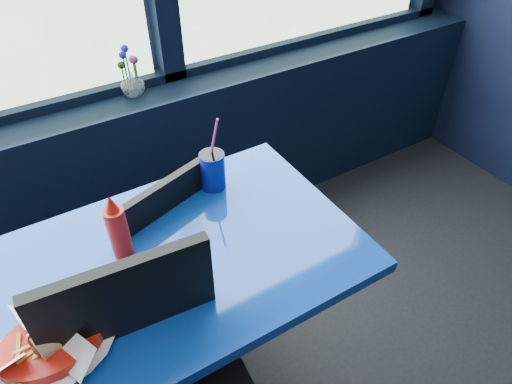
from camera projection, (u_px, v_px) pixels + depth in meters
name	position (u px, v px, depth m)	size (l,w,h in m)	color
window_sill	(24.00, 214.00, 1.96)	(5.00, 0.26, 0.80)	black
near_table	(162.00, 304.00, 1.40)	(1.20, 0.70, 0.75)	black
chair_near_back	(175.00, 239.00, 1.72)	(0.49, 0.49, 0.86)	black
flower_vase	(132.00, 81.00, 1.89)	(0.11, 0.12, 0.21)	silver
food_basket	(53.00, 341.00, 1.07)	(0.27, 0.27, 0.09)	#AB140B
ketchup_bottle	(118.00, 229.00, 1.26)	(0.06, 0.06, 0.22)	#AB140B
soda_cup	(213.00, 170.00, 1.51)	(0.08, 0.08, 0.28)	navy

